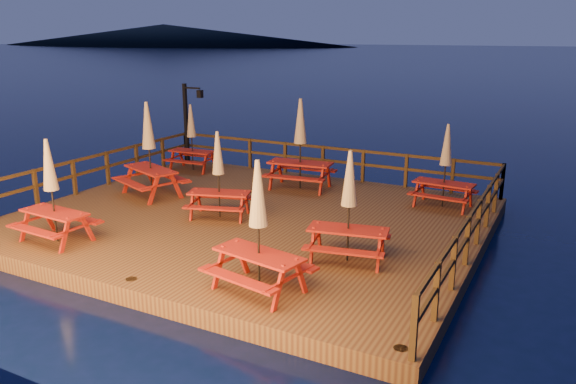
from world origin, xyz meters
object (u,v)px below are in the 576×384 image
(lamp_post, at_px, (189,116))
(picnic_table_0, at_px, (52,189))
(picnic_table_1, at_px, (258,225))
(picnic_table_2, at_px, (349,205))

(lamp_post, height_order, picnic_table_0, lamp_post)
(picnic_table_1, bearing_deg, picnic_table_0, -170.06)
(lamp_post, bearing_deg, picnic_table_0, -74.54)
(picnic_table_1, bearing_deg, picnic_table_2, 77.14)
(lamp_post, height_order, picnic_table_1, lamp_post)
(picnic_table_1, bearing_deg, lamp_post, 144.20)
(lamp_post, height_order, picnic_table_2, lamp_post)
(picnic_table_0, xyz_separation_m, picnic_table_2, (6.61, 2.10, -0.01))
(lamp_post, distance_m, picnic_table_0, 8.65)
(picnic_table_2, bearing_deg, picnic_table_1, -124.85)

